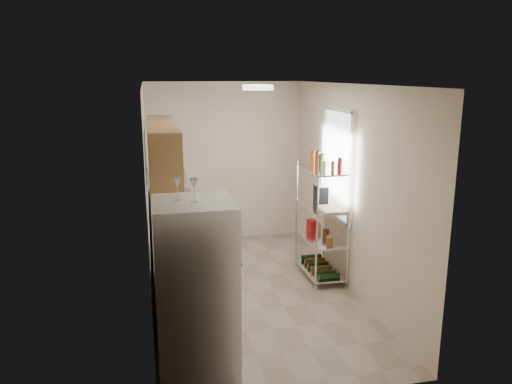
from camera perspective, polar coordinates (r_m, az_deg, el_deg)
room at (r=6.07m, az=-0.41°, el=-0.14°), size 2.52×4.42×2.62m
counter_run at (r=6.62m, az=-9.06°, el=-6.81°), size 0.63×3.51×0.90m
upper_cabinets at (r=5.94m, az=-10.65°, el=4.36°), size 0.33×2.20×0.72m
range_hood at (r=6.81m, az=-10.27°, el=1.91°), size 0.50×0.60×0.12m
window at (r=6.69m, az=9.29°, el=3.16°), size 0.06×1.00×1.46m
bakers_rack at (r=6.66m, az=7.55°, el=-0.72°), size 0.45×0.90×1.73m
ceiling_dome at (r=5.61m, az=0.22°, el=11.87°), size 0.34×0.34×0.05m
refrigerator at (r=4.49m, az=-6.90°, el=-11.45°), size 0.69×0.69×1.67m
wine_glass_a at (r=4.16m, az=-7.11°, el=0.23°), size 0.07×0.07×0.21m
wine_glass_b at (r=4.24m, az=-8.95°, el=0.32°), size 0.07×0.07×0.19m
rice_cooker at (r=6.45m, az=-9.36°, el=-2.10°), size 0.29×0.29×0.23m
frying_pan_large at (r=6.92m, az=-9.93°, el=-1.88°), size 0.30×0.30×0.04m
frying_pan_small at (r=7.05m, az=-9.38°, el=-1.57°), size 0.23×0.23×0.04m
cutting_board at (r=6.46m, az=8.74°, el=-1.97°), size 0.32×0.41×0.03m
espresso_machine at (r=6.80m, az=7.43°, el=-0.18°), size 0.15×0.22×0.25m
storage_bag at (r=7.08m, az=6.40°, el=-3.78°), size 0.12×0.15×0.15m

